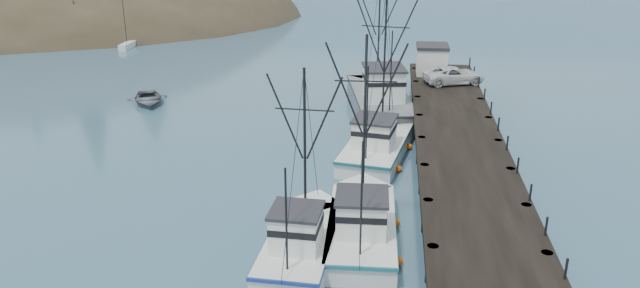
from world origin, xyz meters
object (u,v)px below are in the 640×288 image
object	(u,v)px
work_vessel	(379,99)
trawler_mid	(302,240)
trawler_near	(362,224)
motorboat	(148,103)
pier_shed	(432,59)
pickup_truck	(454,75)
pier	(459,143)
trawler_far	(378,143)

from	to	relation	value
work_vessel	trawler_mid	bearing A→B (deg)	-97.52
trawler_near	motorboat	bearing A→B (deg)	132.57
pier_shed	motorboat	world-z (taller)	pier_shed
trawler_mid	pier_shed	distance (m)	32.25
pickup_truck	motorboat	size ratio (longest dim) A/B	1.04
pickup_truck	motorboat	distance (m)	28.09
trawler_near	trawler_mid	distance (m)	3.64
pier	trawler_far	distance (m)	5.86
pier	pier_shed	size ratio (longest dim) A/B	13.75
trawler_far	motorboat	xyz separation A→B (m)	(-21.46, 10.22, -0.82)
pier_shed	motorboat	size ratio (longest dim) A/B	0.61
pier	trawler_mid	xyz separation A→B (m)	(-9.09, -13.13, -0.87)
pier	work_vessel	world-z (taller)	work_vessel
trawler_near	trawler_far	bearing A→B (deg)	87.49
trawler_near	trawler_far	xyz separation A→B (m)	(0.55, 12.54, 0.00)
trawler_near	trawler_mid	bearing A→B (deg)	-144.15
trawler_far	work_vessel	bearing A→B (deg)	91.37
pier	trawler_near	bearing A→B (deg)	-119.17
trawler_mid	pickup_truck	bearing A→B (deg)	70.41
pier	work_vessel	size ratio (longest dim) A/B	2.88
trawler_mid	pickup_truck	xyz separation A→B (m)	(9.85, 27.70, 1.95)
trawler_mid	motorboat	bearing A→B (deg)	125.81
pier	pickup_truck	size ratio (longest dim) A/B	8.00
trawler_mid	pickup_truck	world-z (taller)	trawler_mid
pier	trawler_near	size ratio (longest dim) A/B	3.89
pier	pickup_truck	bearing A→B (deg)	87.00
work_vessel	pier_shed	xyz separation A→B (m)	(4.74, 6.44, 2.19)
trawler_near	trawler_far	distance (m)	12.55
pickup_truck	motorboat	xyz separation A→B (m)	(-27.81, -2.80, -2.76)
trawler_mid	work_vessel	bearing A→B (deg)	82.48
trawler_mid	trawler_far	size ratio (longest dim) A/B	0.83
trawler_near	trawler_mid	world-z (taller)	trawler_near
pier	work_vessel	distance (m)	12.96
trawler_near	pier_shed	xyz separation A→B (m)	(5.05, 29.00, 2.60)
pier	trawler_far	world-z (taller)	trawler_far
trawler_mid	trawler_far	bearing A→B (deg)	76.58
pickup_truck	trawler_far	bearing A→B (deg)	136.06
motorboat	pickup_truck	bearing A→B (deg)	-18.76
work_vessel	pier	bearing A→B (deg)	-63.25
trawler_near	motorboat	xyz separation A→B (m)	(-20.91, 22.76, -0.82)
pier	trawler_mid	world-z (taller)	trawler_mid
pier	motorboat	size ratio (longest dim) A/B	8.32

